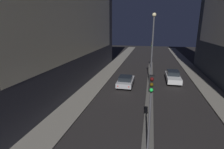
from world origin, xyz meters
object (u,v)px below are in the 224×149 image
at_px(street_lamp, 153,43).
at_px(car_right_lane, 173,76).
at_px(car_left_lane, 126,81).
at_px(traffic_light_mid, 152,49).
at_px(traffic_light_near, 151,98).

relative_size(street_lamp, car_right_lane, 1.83).
distance_m(car_left_lane, car_right_lane, 6.96).
bearing_deg(traffic_light_mid, street_lamp, -90.00).
distance_m(street_lamp, car_right_lane, 6.77).
height_order(traffic_light_near, street_lamp, street_lamp).
xyz_separation_m(traffic_light_near, traffic_light_mid, (0.00, 22.72, 0.00)).
xyz_separation_m(traffic_light_mid, car_right_lane, (3.05, -7.36, -2.85)).
height_order(traffic_light_mid, car_left_lane, traffic_light_mid).
xyz_separation_m(traffic_light_near, street_lamp, (0.00, 11.70, 1.95)).
distance_m(street_lamp, car_left_lane, 5.73).
bearing_deg(traffic_light_mid, traffic_light_near, -90.00).
bearing_deg(car_left_lane, traffic_light_mid, 74.11).
bearing_deg(street_lamp, traffic_light_near, -90.00).
height_order(street_lamp, car_left_lane, street_lamp).
xyz_separation_m(traffic_light_near, car_right_lane, (3.05, 15.36, -2.85)).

